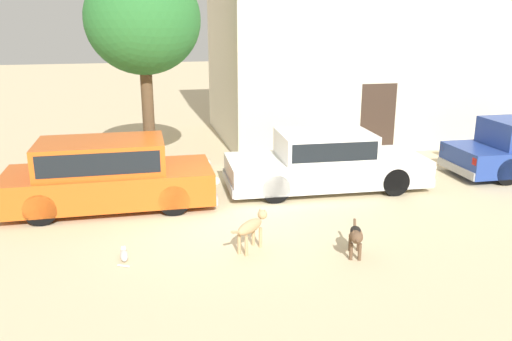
% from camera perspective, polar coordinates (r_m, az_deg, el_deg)
% --- Properties ---
extents(ground_plane, '(80.00, 80.00, 0.00)m').
position_cam_1_polar(ground_plane, '(10.94, -3.85, -5.08)').
color(ground_plane, '#CCB78E').
extents(parked_sedan_nearest, '(4.51, 1.84, 1.48)m').
position_cam_1_polar(parked_sedan_nearest, '(11.73, -15.81, -0.22)').
color(parked_sedan_nearest, '#D15619').
rests_on(parked_sedan_nearest, ground_plane).
extents(parked_sedan_second, '(4.90, 2.02, 1.37)m').
position_cam_1_polar(parked_sedan_second, '(12.69, 7.50, 1.06)').
color(parked_sedan_second, silver).
rests_on(parked_sedan_second, ground_plane).
extents(apartment_block, '(12.06, 5.82, 7.72)m').
position_cam_1_polar(apartment_block, '(19.32, 14.73, 15.38)').
color(apartment_block, beige).
rests_on(apartment_block, ground_plane).
extents(stray_dog_spotted, '(0.83, 0.79, 0.66)m').
position_cam_1_polar(stray_dog_spotted, '(9.32, -0.46, -6.04)').
color(stray_dog_spotted, tan).
rests_on(stray_dog_spotted, ground_plane).
extents(stray_dog_tan, '(0.42, 0.94, 0.62)m').
position_cam_1_polar(stray_dog_tan, '(9.20, 10.69, -6.92)').
color(stray_dog_tan, brown).
rests_on(stray_dog_tan, ground_plane).
extents(stray_cat, '(0.21, 0.66, 0.15)m').
position_cam_1_polar(stray_cat, '(9.39, -14.03, -8.81)').
color(stray_cat, beige).
rests_on(stray_cat, ground_plane).
extents(acacia_tree_left, '(2.77, 2.50, 5.23)m').
position_cam_1_polar(acacia_tree_left, '(13.47, -12.08, 15.48)').
color(acacia_tree_left, brown).
rests_on(acacia_tree_left, ground_plane).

